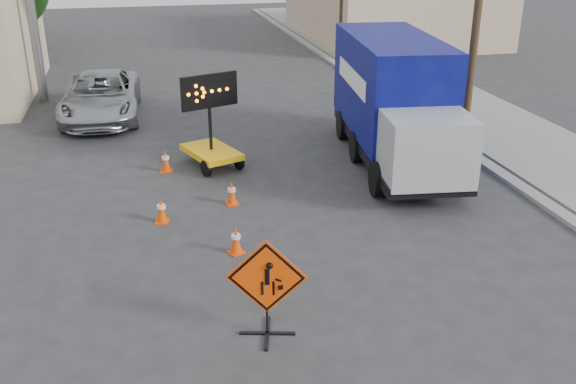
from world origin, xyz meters
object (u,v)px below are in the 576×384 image
object	(u,v)px
pickup_truck	(101,96)
box_truck	(394,108)
construction_sign	(267,286)
arrow_board	(211,146)

from	to	relation	value
pickup_truck	box_truck	xyz separation A→B (m)	(8.69, -6.88, 0.84)
construction_sign	pickup_truck	distance (m)	15.17
construction_sign	box_truck	size ratio (longest dim) A/B	0.24
construction_sign	box_truck	xyz separation A→B (m)	(5.47, 7.94, 0.67)
arrow_board	box_truck	world-z (taller)	box_truck
arrow_board	construction_sign	bearing A→B (deg)	-111.24
construction_sign	pickup_truck	xyz separation A→B (m)	(-3.22, 14.83, -0.16)
pickup_truck	box_truck	world-z (taller)	box_truck
construction_sign	pickup_truck	bearing A→B (deg)	116.67
construction_sign	arrow_board	bearing A→B (deg)	103.77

